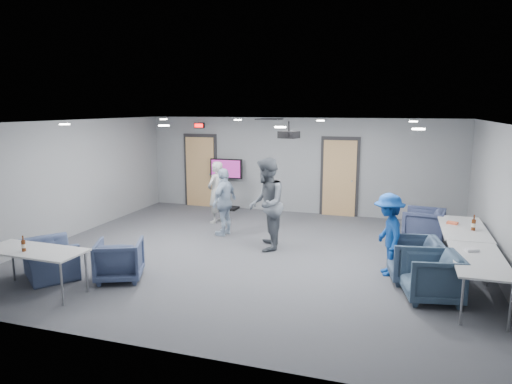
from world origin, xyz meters
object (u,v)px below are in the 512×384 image
(table_right_b, at_px, (479,261))
(table_right_a, at_px, (463,230))
(person_b, at_px, (266,204))
(bottle_right, at_px, (474,225))
(chair_right_b, at_px, (414,260))
(bottle_front, at_px, (24,246))
(person_d, at_px, (388,234))
(chair_front_b, at_px, (48,260))
(table_front_left, at_px, (34,252))
(chair_right_a, at_px, (423,226))
(projector, at_px, (289,135))
(person_a, at_px, (216,192))
(chair_right_c, at_px, (432,276))
(tv_stand, at_px, (226,181))
(chair_front_a, at_px, (119,260))
(person_c, at_px, (224,202))

(table_right_b, bearing_deg, table_right_a, 0.00)
(person_b, xyz_separation_m, bottle_right, (4.00, 0.05, -0.14))
(chair_right_b, relative_size, table_right_b, 0.46)
(table_right_b, height_order, bottle_front, bottle_front)
(person_d, xyz_separation_m, table_right_a, (1.35, 0.99, -0.06))
(person_b, height_order, bottle_right, person_b)
(chair_front_b, bearing_deg, table_front_left, 154.07)
(chair_right_a, xyz_separation_m, projector, (-2.90, -0.83, 2.01))
(person_b, bearing_deg, chair_front_b, -62.33)
(person_d, height_order, bottle_front, person_d)
(bottle_front, bearing_deg, table_right_b, 14.86)
(chair_right_b, relative_size, bottle_right, 2.86)
(table_right_b, bearing_deg, person_a, 58.81)
(chair_right_c, bearing_deg, tv_stand, -144.35)
(bottle_right, bearing_deg, projector, 170.36)
(table_front_left, distance_m, projector, 5.45)
(table_front_left, distance_m, tv_stand, 6.78)
(chair_right_a, height_order, chair_front_b, chair_right_a)
(chair_right_a, relative_size, tv_stand, 0.57)
(chair_front_a, distance_m, table_right_a, 6.41)
(bottle_right, bearing_deg, person_c, 172.13)
(chair_right_b, xyz_separation_m, bottle_front, (-5.96, -2.51, 0.44))
(person_a, bearing_deg, tv_stand, -156.58)
(chair_right_a, relative_size, table_front_left, 0.50)
(chair_right_c, relative_size, bottle_front, 3.28)
(chair_right_a, distance_m, chair_front_b, 7.72)
(table_right_a, bearing_deg, tv_stand, 62.62)
(person_b, xyz_separation_m, bottle_front, (-2.99, -3.49, -0.16))
(chair_right_a, xyz_separation_m, table_right_b, (0.65, -3.18, 0.30))
(person_b, bearing_deg, projector, 142.87)
(table_right_a, height_order, tv_stand, tv_stand)
(table_right_b, xyz_separation_m, table_front_left, (-6.77, -1.70, -0.00))
(chair_right_a, height_order, chair_right_b, chair_right_a)
(table_right_b, bearing_deg, chair_right_c, 94.13)
(person_d, height_order, table_right_b, person_d)
(person_a, distance_m, chair_right_a, 5.13)
(table_right_b, bearing_deg, chair_right_b, 51.97)
(chair_front_b, distance_m, bottle_front, 0.90)
(chair_right_a, relative_size, bottle_right, 2.89)
(projector, bearing_deg, chair_front_b, -120.88)
(person_b, relative_size, chair_front_b, 1.93)
(table_right_a, bearing_deg, table_right_b, -180.00)
(chair_right_a, distance_m, chair_front_a, 6.51)
(chair_right_a, height_order, chair_right_c, chair_right_a)
(person_b, bearing_deg, person_c, -134.98)
(chair_right_a, distance_m, chair_right_c, 3.23)
(table_right_b, bearing_deg, person_d, 56.01)
(chair_front_a, bearing_deg, person_b, -152.25)
(person_b, relative_size, bottle_right, 6.62)
(chair_front_a, height_order, bottle_right, bottle_right)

